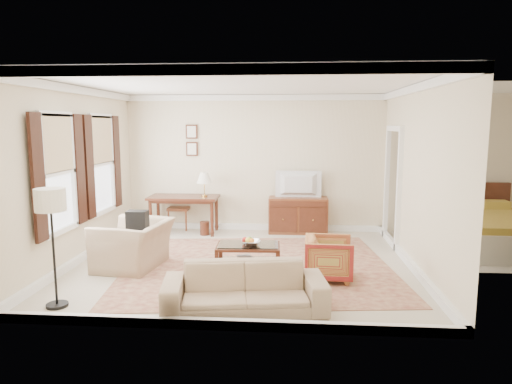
# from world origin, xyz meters

# --- Properties ---
(room_shell) EXTENTS (5.51, 5.01, 2.91)m
(room_shell) POSITION_xyz_m (0.00, 0.00, 2.47)
(room_shell) COLOR beige
(room_shell) RESTS_ON ground
(annex_bedroom) EXTENTS (3.00, 2.70, 2.90)m
(annex_bedroom) POSITION_xyz_m (4.49, 1.15, 0.34)
(annex_bedroom) COLOR beige
(annex_bedroom) RESTS_ON ground
(window_front) EXTENTS (0.12, 1.56, 1.80)m
(window_front) POSITION_xyz_m (-2.70, -0.70, 1.55)
(window_front) COLOR #CCB284
(window_front) RESTS_ON room_shell
(window_rear) EXTENTS (0.12, 1.56, 1.80)m
(window_rear) POSITION_xyz_m (-2.70, 0.90, 1.55)
(window_rear) COLOR #CCB284
(window_rear) RESTS_ON room_shell
(doorway) EXTENTS (0.10, 1.12, 2.25)m
(doorway) POSITION_xyz_m (2.71, 1.50, 1.08)
(doorway) COLOR white
(doorway) RESTS_ON room_shell
(rug) EXTENTS (4.59, 4.06, 0.01)m
(rug) POSITION_xyz_m (0.26, -0.16, 0.01)
(rug) COLOR maroon
(rug) RESTS_ON room_shell
(writing_desk) EXTENTS (1.44, 0.72, 0.79)m
(writing_desk) POSITION_xyz_m (-1.45, 2.04, 0.68)
(writing_desk) COLOR #4A2215
(writing_desk) RESTS_ON room_shell
(desk_chair) EXTENTS (0.50, 0.50, 1.05)m
(desk_chair) POSITION_xyz_m (-1.65, 2.39, 0.53)
(desk_chair) COLOR brown
(desk_chair) RESTS_ON room_shell
(desk_lamp) EXTENTS (0.32, 0.32, 0.50)m
(desk_lamp) POSITION_xyz_m (-1.01, 2.04, 1.04)
(desk_lamp) COLOR silver
(desk_lamp) RESTS_ON writing_desk
(framed_prints) EXTENTS (0.25, 0.04, 0.68)m
(framed_prints) POSITION_xyz_m (-1.35, 2.47, 1.94)
(framed_prints) COLOR #4A2215
(framed_prints) RESTS_ON room_shell
(sideboard) EXTENTS (1.23, 0.47, 0.76)m
(sideboard) POSITION_xyz_m (0.94, 2.23, 0.38)
(sideboard) COLOR brown
(sideboard) RESTS_ON room_shell
(tv) EXTENTS (0.92, 0.53, 0.12)m
(tv) POSITION_xyz_m (0.94, 2.21, 1.21)
(tv) COLOR black
(tv) RESTS_ON sideboard
(coffee_table) EXTENTS (1.01, 0.62, 0.42)m
(coffee_table) POSITION_xyz_m (0.13, -0.33, 0.32)
(coffee_table) COLOR #4A2215
(coffee_table) RESTS_ON room_shell
(fruit_bowl) EXTENTS (0.42, 0.42, 0.10)m
(fruit_bowl) POSITION_xyz_m (0.18, -0.40, 0.47)
(fruit_bowl) COLOR silver
(fruit_bowl) RESTS_ON coffee_table
(book_a) EXTENTS (0.27, 0.15, 0.38)m
(book_a) POSITION_xyz_m (-0.02, -0.26, 0.17)
(book_a) COLOR brown
(book_a) RESTS_ON coffee_table
(book_b) EXTENTS (0.28, 0.10, 0.38)m
(book_b) POSITION_xyz_m (0.25, -0.34, 0.16)
(book_b) COLOR brown
(book_b) RESTS_ON coffee_table
(striped_armchair) EXTENTS (0.67, 0.71, 0.70)m
(striped_armchair) POSITION_xyz_m (1.35, -0.68, 0.35)
(striped_armchair) COLOR maroon
(striped_armchair) RESTS_ON room_shell
(club_armchair) EXTENTS (0.90, 1.24, 1.00)m
(club_armchair) POSITION_xyz_m (-1.72, -0.34, 0.50)
(club_armchair) COLOR tan
(club_armchair) RESTS_ON room_shell
(backpack) EXTENTS (0.28, 0.36, 0.40)m
(backpack) POSITION_xyz_m (-1.63, -0.34, 0.75)
(backpack) COLOR black
(backpack) RESTS_ON club_armchair
(sofa) EXTENTS (2.04, 0.86, 0.77)m
(sofa) POSITION_xyz_m (0.23, -1.93, 0.39)
(sofa) COLOR tan
(sofa) RESTS_ON room_shell
(floor_lamp) EXTENTS (0.37, 0.37, 1.51)m
(floor_lamp) POSITION_xyz_m (-2.14, -1.98, 1.26)
(floor_lamp) COLOR black
(floor_lamp) RESTS_ON room_shell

